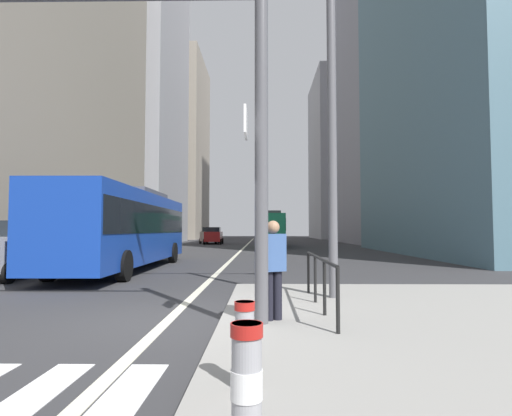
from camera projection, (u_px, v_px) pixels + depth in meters
ground_plane at (237, 255)px, 27.38m from camera, size 160.00×160.00×0.00m
median_island at (509, 332)px, 6.33m from camera, size 9.00×10.00×0.15m
lane_centre_line at (244, 248)px, 37.36m from camera, size 0.20×80.00×0.01m
office_tower_left_mid at (128, 43)px, 54.51m from camera, size 12.94×17.51×52.72m
office_tower_left_far at (168, 149)px, 77.14m from camera, size 13.43×17.41×33.37m
office_tower_right_mid at (378, 36)px, 54.65m from camera, size 10.04×21.84×54.53m
office_tower_right_far at (341, 158)px, 80.00m from camera, size 10.69×18.79×30.93m
city_bus_blue_oncoming at (126, 225)px, 16.97m from camera, size 2.80×11.85×3.40m
sedan_white_oncoming at (8, 249)px, 14.10m from camera, size 2.08×4.32×1.94m
city_bus_red_receding at (271, 228)px, 40.79m from camera, size 2.87×10.86×3.40m
car_oncoming_mid at (210, 235)px, 50.07m from camera, size 2.10×4.09×1.94m
car_receding_near at (271, 234)px, 58.81m from camera, size 2.08×4.06×1.94m
car_receding_far at (272, 235)px, 54.26m from camera, size 2.21×4.14×1.94m
car_oncoming_far at (214, 235)px, 47.48m from camera, size 2.13×4.35×1.94m
traffic_signal_gantry at (134, 80)px, 6.83m from camera, size 6.30×0.65×6.00m
street_lamp_post at (331, 69)px, 9.37m from camera, size 5.50×0.32×8.00m
bollard_front at (247, 395)px, 2.43m from camera, size 0.20×0.20×0.94m
bollard_left at (245, 340)px, 3.90m from camera, size 0.20×0.20×0.81m
pedestrian_railing at (319, 271)px, 7.89m from camera, size 0.06×3.90×0.98m
pedestrian_waiting at (273, 265)px, 6.88m from camera, size 0.44×0.37×1.65m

